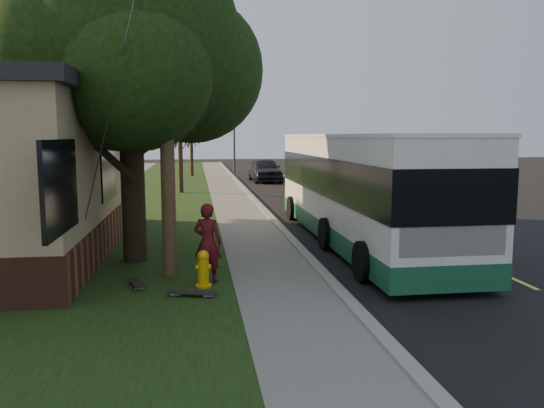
% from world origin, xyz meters
% --- Properties ---
extents(ground, '(120.00, 120.00, 0.00)m').
position_xyz_m(ground, '(0.00, 0.00, 0.00)').
color(ground, black).
rests_on(ground, ground).
extents(road, '(8.00, 80.00, 0.01)m').
position_xyz_m(road, '(4.00, 10.00, 0.01)').
color(road, black).
rests_on(road, ground).
extents(curb, '(0.25, 80.00, 0.12)m').
position_xyz_m(curb, '(0.00, 10.00, 0.06)').
color(curb, gray).
rests_on(curb, ground).
extents(sidewalk, '(2.00, 80.00, 0.08)m').
position_xyz_m(sidewalk, '(-1.00, 10.00, 0.04)').
color(sidewalk, slate).
rests_on(sidewalk, ground).
extents(grass_verge, '(5.00, 80.00, 0.07)m').
position_xyz_m(grass_verge, '(-4.50, 10.00, 0.04)').
color(grass_verge, black).
rests_on(grass_verge, ground).
extents(fire_hydrant, '(0.32, 0.32, 0.74)m').
position_xyz_m(fire_hydrant, '(-2.60, 0.00, 0.43)').
color(fire_hydrant, '#DFAD0B').
rests_on(fire_hydrant, grass_verge).
extents(utility_pole, '(2.86, 3.21, 9.07)m').
position_xyz_m(utility_pole, '(-3.31, 0.99, 4.63)').
color(utility_pole, '#473321').
rests_on(utility_pole, ground).
extents(leafy_tree, '(6.30, 6.00, 7.80)m').
position_xyz_m(leafy_tree, '(-4.17, 2.65, 5.17)').
color(leafy_tree, black).
rests_on(leafy_tree, grass_verge).
extents(bare_tree_near, '(1.38, 1.21, 4.31)m').
position_xyz_m(bare_tree_near, '(-3.50, 18.00, 2.15)').
color(bare_tree_near, black).
rests_on(bare_tree_near, grass_verge).
extents(bare_tree_far, '(1.38, 1.21, 4.03)m').
position_xyz_m(bare_tree_far, '(-3.00, 30.00, 2.00)').
color(bare_tree_far, black).
rests_on(bare_tree_far, grass_verge).
extents(traffic_signal, '(0.18, 0.22, 5.50)m').
position_xyz_m(traffic_signal, '(0.50, 34.00, 3.16)').
color(traffic_signal, '#2D2D30').
rests_on(traffic_signal, ground).
extents(transit_bus, '(2.64, 11.46, 3.10)m').
position_xyz_m(transit_bus, '(1.93, 4.26, 1.65)').
color(transit_bus, silver).
rests_on(transit_bus, ground).
extents(skateboarder, '(0.70, 0.59, 1.63)m').
position_xyz_m(skateboarder, '(-2.50, 0.37, 0.89)').
color(skateboarder, '#4F0F15').
rests_on(skateboarder, grass_verge).
extents(skateboard_main, '(0.45, 0.85, 0.08)m').
position_xyz_m(skateboard_main, '(-3.93, 0.25, 0.13)').
color(skateboard_main, black).
rests_on(skateboard_main, grass_verge).
extents(skateboard_spare, '(0.94, 0.47, 0.09)m').
position_xyz_m(skateboard_spare, '(-2.82, -0.63, 0.13)').
color(skateboard_spare, black).
rests_on(skateboard_spare, grass_verge).
extents(distant_car, '(2.04, 4.75, 1.60)m').
position_xyz_m(distant_car, '(1.88, 24.88, 0.80)').
color(distant_car, black).
rests_on(distant_car, ground).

